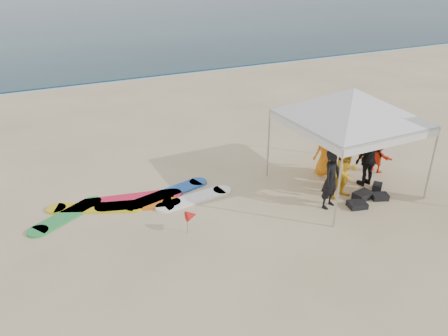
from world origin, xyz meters
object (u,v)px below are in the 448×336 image
object	(u,v)px
person_black_a	(331,179)
surfboard_spread	(134,203)
person_orange_a	(345,152)
person_seated	(378,157)
marker_pennant	(191,215)
person_yellow	(346,172)
person_black_b	(369,159)
canopy_tent	(354,88)
person_orange_b	(326,149)

from	to	relation	value
person_black_a	surfboard_spread	world-z (taller)	person_black_a
person_orange_a	person_seated	bearing A→B (deg)	-158.18
person_black_a	marker_pennant	world-z (taller)	person_black_a
person_yellow	person_black_b	xyz separation A→B (m)	(1.15, 0.31, 0.05)
person_black_a	person_black_b	xyz separation A→B (m)	(1.90, 0.56, 0.00)
person_seated	canopy_tent	bearing A→B (deg)	90.45
person_yellow	person_seated	distance (m)	2.32
person_yellow	marker_pennant	xyz separation A→B (m)	(-4.72, 0.28, -0.32)
person_black_b	marker_pennant	world-z (taller)	person_black_b
person_orange_b	marker_pennant	world-z (taller)	person_orange_b
person_orange_b	marker_pennant	bearing A→B (deg)	4.67
person_yellow	person_orange_a	xyz separation A→B (m)	(0.73, 0.92, 0.14)
person_yellow	person_black_b	distance (m)	1.20
person_yellow	person_orange_b	bearing A→B (deg)	70.83
person_black_a	person_seated	size ratio (longest dim) A/B	1.70
person_black_a	person_orange_b	size ratio (longest dim) A/B	0.98
person_black_b	marker_pennant	distance (m)	5.88
person_yellow	person_black_b	world-z (taller)	person_black_b
person_seated	person_yellow	bearing A→B (deg)	101.16
person_seated	person_orange_b	bearing A→B (deg)	57.65
surfboard_spread	person_seated	bearing A→B (deg)	-10.83
person_black_a	person_seated	bearing A→B (deg)	-0.56
person_orange_b	marker_pennant	distance (m)	5.35
canopy_tent	person_orange_b	bearing A→B (deg)	84.93
person_black_a	person_orange_a	bearing A→B (deg)	16.54
canopy_tent	marker_pennant	world-z (taller)	canopy_tent
marker_pennant	person_black_a	bearing A→B (deg)	-7.58
person_seated	marker_pennant	xyz separation A→B (m)	(-6.84, -0.58, -0.01)
canopy_tent	person_black_a	bearing A→B (deg)	-146.11
canopy_tent	surfboard_spread	bearing A→B (deg)	163.05
person_black_b	surfboard_spread	world-z (taller)	person_black_b
person_yellow	person_orange_a	bearing A→B (deg)	49.73
person_yellow	person_orange_a	distance (m)	1.19
person_black_a	marker_pennant	distance (m)	4.02
person_black_a	surfboard_spread	distance (m)	5.63
person_black_a	surfboard_spread	size ratio (longest dim) A/B	0.32
person_black_b	person_orange_b	distance (m)	1.38
surfboard_spread	person_orange_a	bearing A→B (deg)	-12.66
person_orange_a	marker_pennant	world-z (taller)	person_orange_a
person_orange_a	person_seated	world-z (taller)	person_orange_a
person_yellow	person_seated	bearing A→B (deg)	20.44
marker_pennant	surfboard_spread	size ratio (longest dim) A/B	0.12
person_orange_a	person_orange_b	world-z (taller)	person_orange_a
person_yellow	marker_pennant	world-z (taller)	person_yellow
person_orange_a	person_seated	distance (m)	1.46
person_black_b	person_seated	size ratio (longest dim) A/B	1.71
person_orange_b	person_seated	distance (m)	1.81
person_black_a	person_black_b	distance (m)	1.98
person_orange_a	person_black_b	xyz separation A→B (m)	(0.42, -0.61, -0.09)
person_black_a	person_yellow	xyz separation A→B (m)	(0.74, 0.24, -0.05)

